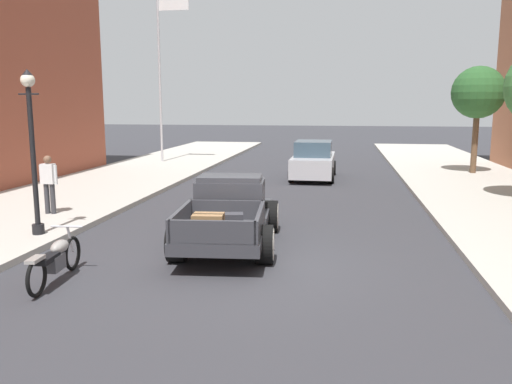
% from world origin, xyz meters
% --- Properties ---
extents(ground_plane, '(140.00, 140.00, 0.00)m').
position_xyz_m(ground_plane, '(0.00, 0.00, 0.00)').
color(ground_plane, '#333338').
extents(hotrod_truck_gunmetal, '(2.46, 5.04, 1.58)m').
position_xyz_m(hotrod_truck_gunmetal, '(-0.60, 1.67, 0.75)').
color(hotrod_truck_gunmetal, '#333338').
rests_on(hotrod_truck_gunmetal, ground).
extents(motorcycle_parked, '(0.62, 2.12, 0.93)m').
position_xyz_m(motorcycle_parked, '(-3.14, -1.58, 0.44)').
color(motorcycle_parked, black).
rests_on(motorcycle_parked, ground).
extents(car_background_silver, '(1.91, 4.32, 1.65)m').
position_xyz_m(car_background_silver, '(0.75, 12.65, 0.77)').
color(car_background_silver, '#B7B7BC').
rests_on(car_background_silver, ground).
extents(pedestrian_sidewalk_left, '(0.53, 0.22, 1.65)m').
position_xyz_m(pedestrian_sidewalk_left, '(-6.16, 3.33, 1.09)').
color(pedestrian_sidewalk_left, '#333338').
rests_on(pedestrian_sidewalk_left, sidewalk_left).
extents(street_lamp_near, '(0.50, 0.32, 3.85)m').
position_xyz_m(street_lamp_near, '(-5.16, 1.11, 2.39)').
color(street_lamp_near, black).
rests_on(street_lamp_near, sidewalk_left).
extents(flagpole, '(1.74, 0.16, 9.16)m').
position_xyz_m(flagpole, '(-7.43, 16.95, 5.77)').
color(flagpole, '#B2B2B7').
rests_on(flagpole, sidewalk_left).
extents(street_tree_third, '(2.30, 2.30, 4.73)m').
position_xyz_m(street_tree_third, '(7.84, 14.62, 3.70)').
color(street_tree_third, brown).
rests_on(street_tree_third, sidewalk_right).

